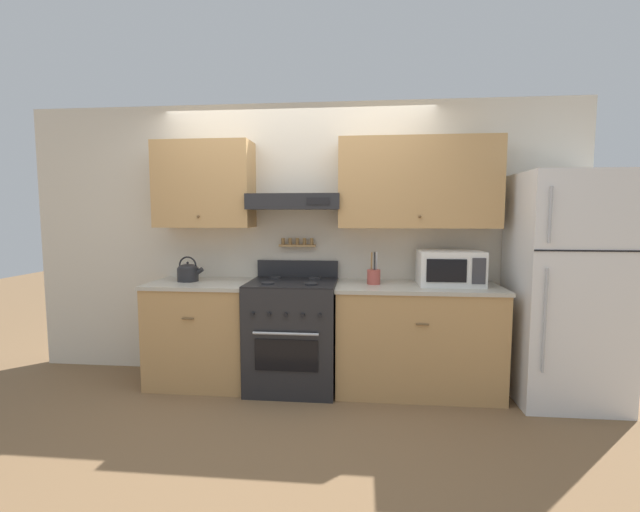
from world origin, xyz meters
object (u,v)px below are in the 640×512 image
at_px(microwave, 450,268).
at_px(utensil_crock, 374,276).
at_px(stove_range, 293,334).
at_px(refrigerator, 565,288).
at_px(tea_kettle, 188,272).

height_order(microwave, utensil_crock, microwave).
xyz_separation_m(stove_range, microwave, (1.35, 0.07, 0.59)).
xyz_separation_m(refrigerator, utensil_crock, (-1.55, 0.09, 0.06)).
bearing_deg(stove_range, microwave, 3.08).
xyz_separation_m(refrigerator, tea_kettle, (-3.22, 0.09, 0.08)).
distance_m(tea_kettle, utensil_crock, 1.67).
bearing_deg(utensil_crock, microwave, 1.57).
relative_size(microwave, utensil_crock, 1.90).
bearing_deg(stove_range, refrigerator, -0.93).
distance_m(stove_range, tea_kettle, 1.10).
xyz_separation_m(microwave, utensil_crock, (-0.65, -0.02, -0.08)).
relative_size(stove_range, microwave, 2.06).
height_order(refrigerator, microwave, refrigerator).
relative_size(tea_kettle, microwave, 0.45).
bearing_deg(stove_range, utensil_crock, 4.46).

